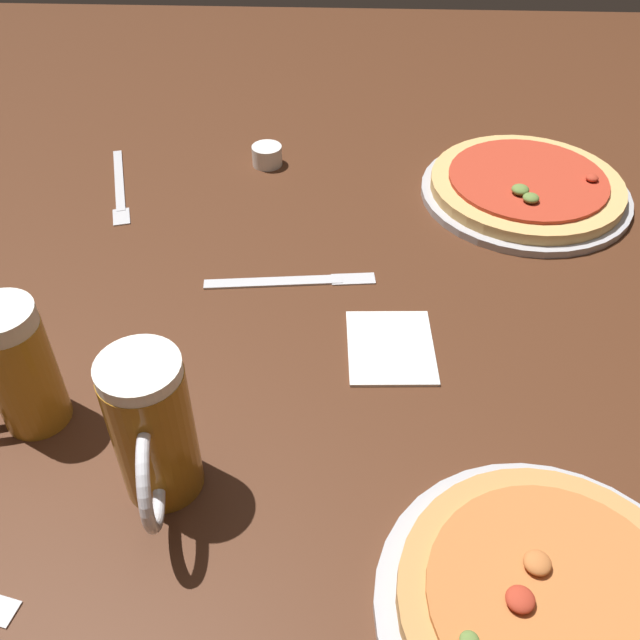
% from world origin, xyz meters
% --- Properties ---
extents(ground_plane, '(2.40, 2.40, 0.03)m').
position_xyz_m(ground_plane, '(0.00, 0.00, -0.01)').
color(ground_plane, '#4C2816').
extents(pizza_plate_near, '(0.31, 0.31, 0.05)m').
position_xyz_m(pizza_plate_near, '(0.22, -0.36, 0.02)').
color(pizza_plate_near, '#B2B2B7').
rests_on(pizza_plate_near, ground_plane).
extents(pizza_plate_far, '(0.33, 0.33, 0.05)m').
position_xyz_m(pizza_plate_far, '(0.31, 0.33, 0.02)').
color(pizza_plate_far, '#B2B2B7').
rests_on(pizza_plate_far, ground_plane).
extents(beer_mug_dark, '(0.13, 0.07, 0.16)m').
position_xyz_m(beer_mug_dark, '(-0.31, -0.15, 0.08)').
color(beer_mug_dark, '#B27A23').
rests_on(beer_mug_dark, ground_plane).
extents(beer_mug_amber, '(0.08, 0.14, 0.17)m').
position_xyz_m(beer_mug_amber, '(-0.15, -0.24, 0.08)').
color(beer_mug_amber, '#9E6619').
rests_on(beer_mug_amber, ground_plane).
extents(ramekin_sauce, '(0.05, 0.05, 0.03)m').
position_xyz_m(ramekin_sauce, '(-0.11, 0.41, 0.02)').
color(ramekin_sauce, white).
rests_on(ramekin_sauce, ground_plane).
extents(napkin_folded, '(0.11, 0.13, 0.01)m').
position_xyz_m(napkin_folded, '(0.09, -0.03, 0.00)').
color(napkin_folded, white).
rests_on(napkin_folded, ground_plane).
extents(fork_left, '(0.08, 0.23, 0.01)m').
position_xyz_m(fork_left, '(-0.34, 0.33, 0.00)').
color(fork_left, silver).
rests_on(fork_left, ground_plane).
extents(knife_right, '(0.24, 0.04, 0.01)m').
position_xyz_m(knife_right, '(-0.04, 0.10, 0.00)').
color(knife_right, silver).
rests_on(knife_right, ground_plane).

